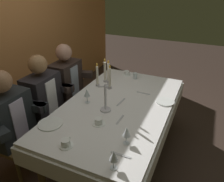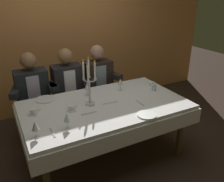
% 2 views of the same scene
% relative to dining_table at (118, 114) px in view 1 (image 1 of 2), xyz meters
% --- Properties ---
extents(ground_plane, '(12.00, 12.00, 0.00)m').
position_rel_dining_table_xyz_m(ground_plane, '(0.00, 0.00, -0.62)').
color(ground_plane, '#392A22').
extents(dining_table, '(1.94, 1.14, 0.74)m').
position_rel_dining_table_xyz_m(dining_table, '(0.00, 0.00, 0.00)').
color(dining_table, white).
rests_on(dining_table, ground_plane).
extents(candelabra, '(0.15, 0.17, 0.57)m').
position_rel_dining_table_xyz_m(candelabra, '(-0.16, 0.07, 0.37)').
color(candelabra, silver).
rests_on(candelabra, dining_table).
extents(dinner_plate_0, '(0.21, 0.21, 0.01)m').
position_rel_dining_table_xyz_m(dinner_plate_0, '(0.27, -0.46, 0.13)').
color(dinner_plate_0, white).
rests_on(dinner_plate_0, dining_table).
extents(dinner_plate_1, '(0.24, 0.24, 0.01)m').
position_rel_dining_table_xyz_m(dinner_plate_1, '(-0.60, 0.44, 0.13)').
color(dinner_plate_1, white).
rests_on(dinner_plate_1, dining_table).
extents(wine_glass_0, '(0.07, 0.07, 0.16)m').
position_rel_dining_table_xyz_m(wine_glass_0, '(-0.85, -0.33, 0.23)').
color(wine_glass_0, silver).
rests_on(wine_glass_0, dining_table).
extents(wine_glass_1, '(0.07, 0.07, 0.16)m').
position_rel_dining_table_xyz_m(wine_glass_1, '(0.36, 0.28, 0.24)').
color(wine_glass_1, silver).
rests_on(wine_glass_1, dining_table).
extents(wine_glass_2, '(0.07, 0.07, 0.16)m').
position_rel_dining_table_xyz_m(wine_glass_2, '(-0.56, -0.31, 0.24)').
color(wine_glass_2, silver).
rests_on(wine_glass_2, dining_table).
extents(wine_glass_3, '(0.07, 0.07, 0.16)m').
position_rel_dining_table_xyz_m(wine_glass_3, '(-0.09, 0.33, 0.23)').
color(wine_glass_3, silver).
rests_on(wine_glass_3, dining_table).
extents(water_tumbler_0, '(0.06, 0.06, 0.08)m').
position_rel_dining_table_xyz_m(water_tumbler_0, '(0.75, 0.06, 0.16)').
color(water_tumbler_0, silver).
rests_on(water_tumbler_0, dining_table).
extents(coffee_cup_0, '(0.13, 0.12, 0.06)m').
position_rel_dining_table_xyz_m(coffee_cup_0, '(-0.79, 0.13, 0.15)').
color(coffee_cup_0, white).
rests_on(coffee_cup_0, dining_table).
extents(coffee_cup_1, '(0.13, 0.12, 0.06)m').
position_rel_dining_table_xyz_m(coffee_cup_1, '(-0.40, 0.03, 0.15)').
color(coffee_cup_1, white).
rests_on(coffee_cup_1, dining_table).
extents(coffee_cup_2, '(0.13, 0.12, 0.06)m').
position_rel_dining_table_xyz_m(coffee_cup_2, '(0.82, 0.21, 0.15)').
color(coffee_cup_2, white).
rests_on(coffee_cup_2, dining_table).
extents(fork_0, '(0.02, 0.17, 0.01)m').
position_rel_dining_table_xyz_m(fork_0, '(-0.71, -0.32, 0.12)').
color(fork_0, '#B7B7BC').
rests_on(fork_0, dining_table).
extents(knife_1, '(0.19, 0.03, 0.01)m').
position_rel_dining_table_xyz_m(knife_1, '(0.06, -0.01, 0.12)').
color(knife_1, '#B7B7BC').
rests_on(knife_1, dining_table).
extents(fork_2, '(0.17, 0.02, 0.01)m').
position_rel_dining_table_xyz_m(fork_2, '(-0.26, -0.13, 0.12)').
color(fork_2, '#B7B7BC').
rests_on(fork_2, dining_table).
extents(fork_3, '(0.02, 0.17, 0.01)m').
position_rel_dining_table_xyz_m(fork_3, '(0.37, -0.18, 0.12)').
color(fork_3, '#B7B7BC').
rests_on(fork_3, dining_table).
extents(seated_diner_0, '(0.63, 0.48, 1.24)m').
position_rel_dining_table_xyz_m(seated_diner_0, '(-0.68, 0.89, 0.11)').
color(seated_diner_0, brown).
rests_on(seated_diner_0, ground_plane).
extents(seated_diner_1, '(0.63, 0.48, 1.24)m').
position_rel_dining_table_xyz_m(seated_diner_1, '(-0.18, 0.89, 0.11)').
color(seated_diner_1, brown).
rests_on(seated_diner_1, ground_plane).
extents(seated_diner_2, '(0.63, 0.48, 1.24)m').
position_rel_dining_table_xyz_m(seated_diner_2, '(0.30, 0.89, 0.11)').
color(seated_diner_2, brown).
rests_on(seated_diner_2, ground_plane).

